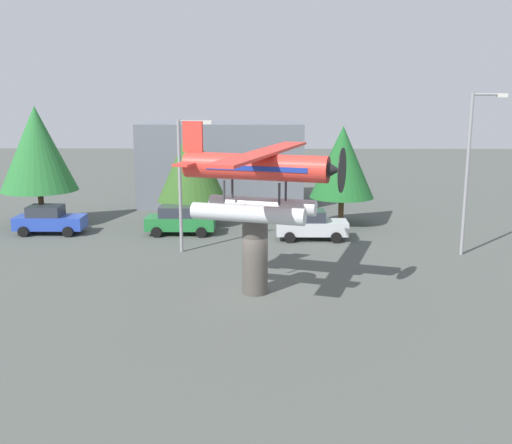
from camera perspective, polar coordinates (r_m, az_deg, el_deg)
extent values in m
plane|color=#4C514C|center=(26.45, -0.09, -6.70)|extent=(140.00, 140.00, 0.00)
cylinder|color=#4C4742|center=(25.96, -0.09, -3.19)|extent=(1.10, 1.10, 3.35)
cylinder|color=silver|center=(24.57, -0.81, 0.79)|extent=(4.79, 2.09, 0.70)
cylinder|color=#333338|center=(24.55, 2.22, 2.66)|extent=(0.13, 0.13, 0.90)
cylinder|color=#333338|center=(25.29, -3.03, 2.94)|extent=(0.13, 0.13, 0.90)
cylinder|color=silver|center=(26.44, 0.58, 1.59)|extent=(4.79, 2.09, 0.70)
cylinder|color=#333338|center=(25.50, 2.83, 3.01)|extent=(0.13, 0.13, 0.90)
cylinder|color=#333338|center=(26.22, -2.25, 3.27)|extent=(0.13, 0.13, 0.90)
cylinder|color=red|center=(25.23, -0.09, 5.22)|extent=(6.25, 2.89, 1.10)
cube|color=#193399|center=(25.16, 0.35, 5.21)|extent=(4.48, 2.37, 0.20)
cone|color=#262628|center=(24.42, 7.21, 4.90)|extent=(0.93, 1.05, 0.88)
cylinder|color=black|center=(24.35, 8.13, 4.85)|extent=(0.57, 1.73, 1.80)
cube|color=red|center=(25.04, 0.79, 6.57)|extent=(4.13, 10.26, 0.12)
cube|color=red|center=(26.21, -5.95, 5.64)|extent=(1.50, 2.88, 0.10)
cube|color=red|center=(26.11, -6.00, 8.03)|extent=(0.90, 0.38, 1.30)
cube|color=#2847B7|center=(39.31, -18.85, -0.02)|extent=(4.20, 1.70, 0.80)
cube|color=#2D333D|center=(39.26, -19.27, 1.01)|extent=(2.00, 1.56, 0.64)
cylinder|color=black|center=(38.12, -17.34, -0.90)|extent=(0.64, 0.22, 0.64)
cylinder|color=black|center=(39.80, -16.55, -0.32)|extent=(0.64, 0.22, 0.64)
cylinder|color=black|center=(39.05, -21.11, -0.87)|extent=(0.64, 0.22, 0.64)
cylinder|color=black|center=(40.68, -20.19, -0.30)|extent=(0.64, 0.22, 0.64)
cube|color=#237A38|center=(37.36, -7.13, -0.07)|extent=(4.20, 1.70, 0.80)
cube|color=#2D333D|center=(37.25, -7.54, 1.02)|extent=(2.00, 1.56, 0.64)
cylinder|color=black|center=(36.41, -5.20, -0.99)|extent=(0.64, 0.22, 0.64)
cylinder|color=black|center=(38.16, -4.93, -0.38)|extent=(0.64, 0.22, 0.64)
cylinder|color=black|center=(36.79, -9.39, -0.96)|extent=(0.64, 0.22, 0.64)
cylinder|color=black|center=(38.52, -8.93, -0.36)|extent=(0.64, 0.22, 0.64)
cube|color=silver|center=(35.91, 5.29, -0.52)|extent=(4.20, 1.70, 0.80)
cube|color=#2D333D|center=(35.74, 4.92, 0.61)|extent=(2.00, 1.56, 0.64)
cylinder|color=black|center=(35.26, 7.58, -1.47)|extent=(0.64, 0.22, 0.64)
cylinder|color=black|center=(37.00, 7.26, -0.82)|extent=(0.64, 0.22, 0.64)
cylinder|color=black|center=(35.04, 3.19, -1.47)|extent=(0.64, 0.22, 0.64)
cylinder|color=black|center=(36.79, 3.08, -0.82)|extent=(0.64, 0.22, 0.64)
cylinder|color=gray|center=(32.66, -7.18, 3.30)|extent=(0.18, 0.18, 7.17)
cylinder|color=gray|center=(32.21, -5.92, 9.44)|extent=(1.60, 0.12, 0.12)
cube|color=silver|center=(32.14, -4.66, 9.37)|extent=(0.50, 0.28, 0.20)
cylinder|color=gray|center=(33.63, 19.28, 4.16)|extent=(0.18, 0.18, 8.56)
cylinder|color=gray|center=(33.63, 21.10, 11.18)|extent=(1.60, 0.12, 0.12)
cube|color=silver|center=(33.87, 22.23, 11.01)|extent=(0.50, 0.28, 0.20)
cube|color=slate|center=(47.46, -3.21, 5.56)|extent=(12.38, 6.59, 6.30)
cylinder|color=brown|center=(41.87, -19.60, 1.25)|extent=(0.36, 0.36, 2.33)
cone|color=#287033|center=(41.37, -19.98, 6.53)|extent=(4.88, 4.88, 5.42)
cylinder|color=brown|center=(39.84, -6.00, 0.87)|extent=(0.36, 0.36, 1.65)
cone|color=#335B23|center=(39.34, -6.11, 5.64)|extent=(4.51, 4.51, 5.02)
cylinder|color=brown|center=(40.07, 8.03, 1.03)|extent=(0.36, 0.36, 1.85)
cone|color=#1E6028|center=(39.58, 8.16, 5.64)|extent=(4.17, 4.17, 4.63)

